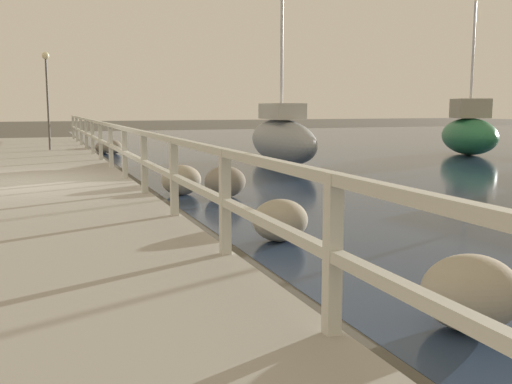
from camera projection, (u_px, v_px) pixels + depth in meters
The scene contains 12 objects.
ground_plane at pixel (11, 194), 11.80m from camera, with size 120.00×120.00×0.00m, color #4C473D.
dock_walkway at pixel (11, 188), 11.78m from camera, with size 4.67×36.00×0.23m.
railing at pixel (124, 144), 12.44m from camera, with size 0.10×32.50×1.08m.
boulder_near_dock at pixel (113, 147), 21.65m from camera, with size 0.68×0.61×0.51m.
boulder_far_strip at pixel (280, 220), 7.66m from camera, with size 0.73×0.65×0.54m.
boulder_mid_strip at pixel (103, 147), 21.89m from camera, with size 0.60×0.54×0.45m.
boulder_downstream at pixel (181, 180), 11.67m from camera, with size 0.78×0.71×0.59m.
boulder_upstream at pixel (225, 182), 11.37m from camera, with size 0.79×0.71×0.59m.
boulder_water_edge at pixel (471, 292), 4.62m from camera, with size 0.79×0.71×0.59m.
dock_lamp at pixel (47, 81), 20.29m from camera, with size 0.25×0.25×3.30m.
sailboat_green at pixel (469, 133), 21.27m from camera, with size 2.68×3.88×5.31m.
sailboat_gray at pixel (281, 138), 17.90m from camera, with size 1.90×5.78×8.21m.
Camera 1 is at (0.44, -12.63, 1.72)m, focal length 42.00 mm.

